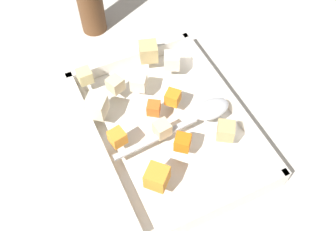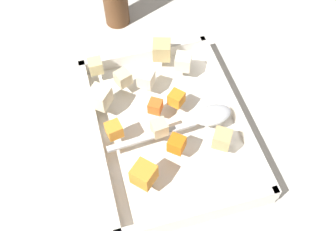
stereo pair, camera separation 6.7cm
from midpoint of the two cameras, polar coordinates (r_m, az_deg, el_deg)
name	(u,v)px [view 1 (the left image)]	position (r m, az deg, el deg)	size (l,w,h in m)	color
ground_plane	(163,127)	(0.72, -3.38, -1.80)	(4.00, 4.00, 0.00)	beige
baking_dish	(168,129)	(0.71, -2.72, -2.10)	(0.36, 0.26, 0.04)	white
carrot_chunk_mid_left	(157,177)	(0.61, -4.81, -9.06)	(0.03, 0.03, 0.03)	orange
carrot_chunk_near_right	(117,137)	(0.65, -10.25, -3.32)	(0.02, 0.02, 0.02)	orange
carrot_chunk_near_spoon	(185,141)	(0.64, -0.53, -3.96)	(0.02, 0.02, 0.02)	orange
carrot_chunk_front_center	(173,98)	(0.69, -2.08, 2.42)	(0.02, 0.02, 0.02)	orange
carrot_chunk_back_center	(154,108)	(0.68, -4.91, 0.87)	(0.02, 0.02, 0.02)	orange
potato_chunk_rim_edge	(96,107)	(0.69, -13.05, 1.07)	(0.03, 0.03, 0.03)	beige
potato_chunk_near_left	(115,84)	(0.72, -10.26, 4.28)	(0.03, 0.03, 0.03)	beige
potato_chunk_corner_nw	(148,52)	(0.76, -5.38, 9.01)	(0.03, 0.03, 0.03)	tan
potato_chunk_far_left	(162,129)	(0.65, -3.79, -2.12)	(0.02, 0.02, 0.02)	beige
potato_chunk_center	(226,131)	(0.65, 5.43, -2.41)	(0.03, 0.03, 0.03)	tan
potato_chunk_corner_se	(85,76)	(0.75, -14.46, 5.38)	(0.03, 0.03, 0.03)	#E0CC89
parsnip_chunk_far_right	(172,60)	(0.75, -2.03, 7.78)	(0.03, 0.03, 0.03)	silver
parsnip_chunk_under_handle	(139,82)	(0.72, -6.92, 4.63)	(0.03, 0.03, 0.03)	silver
serving_spoon	(205,112)	(0.68, 2.51, 0.28)	(0.05, 0.22, 0.02)	silver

